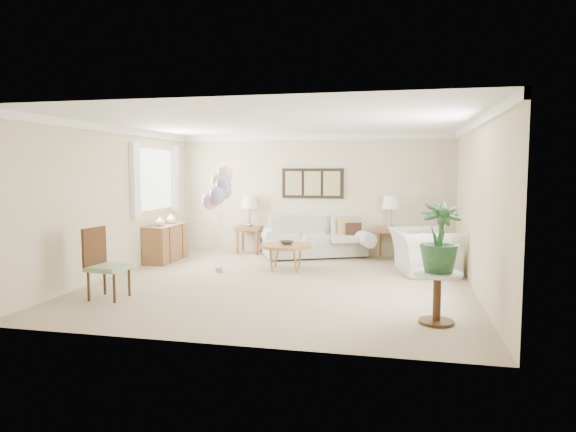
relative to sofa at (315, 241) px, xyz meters
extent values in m
plane|color=tan|center=(-0.11, -2.69, -0.34)|extent=(6.00, 6.00, 0.00)
cube|color=#C4B18B|center=(-0.11, 0.31, 0.96)|extent=(6.00, 0.04, 2.60)
cube|color=#C4B18B|center=(-0.11, -5.69, 0.96)|extent=(6.00, 0.04, 2.60)
cube|color=#C4B18B|center=(-3.11, -2.69, 0.96)|extent=(0.04, 6.00, 2.60)
cube|color=#C4B18B|center=(2.89, -2.69, 0.96)|extent=(0.04, 6.00, 2.60)
cube|color=white|center=(-0.11, -2.69, 2.25)|extent=(6.00, 6.00, 0.02)
cube|color=white|center=(-0.11, 0.28, 2.20)|extent=(6.00, 0.06, 0.12)
cube|color=white|center=(-3.08, -2.69, 2.20)|extent=(0.06, 6.00, 0.12)
cube|color=white|center=(2.86, -2.69, 2.20)|extent=(0.06, 6.00, 0.12)
cube|color=white|center=(-3.09, -1.19, 1.31)|extent=(0.04, 1.40, 1.20)
cube|color=white|center=(-3.05, -2.04, 1.31)|extent=(0.10, 0.22, 1.40)
cube|color=white|center=(-3.05, -0.34, 1.31)|extent=(0.10, 0.22, 1.40)
cube|color=black|center=(-0.11, 0.28, 1.21)|extent=(1.35, 0.04, 0.65)
cube|color=#8C8C59|center=(-0.53, 0.25, 1.21)|extent=(0.36, 0.02, 0.52)
cube|color=#8C8C59|center=(-0.11, 0.25, 1.21)|extent=(0.36, 0.02, 0.52)
cube|color=#8C8C59|center=(0.31, 0.25, 1.21)|extent=(0.36, 0.02, 0.52)
cube|color=silver|center=(-0.01, -0.06, -0.13)|extent=(2.28, 1.67, 0.35)
cube|color=silver|center=(-0.01, 0.26, 0.26)|extent=(2.00, 1.08, 0.53)
cylinder|color=silver|center=(-1.01, -0.06, 0.09)|extent=(0.64, 0.91, 0.31)
cylinder|color=silver|center=(1.00, -0.06, 0.09)|extent=(0.64, 0.91, 0.31)
cube|color=silver|center=(-0.61, -0.10, 0.08)|extent=(0.81, 0.87, 0.12)
cube|color=silver|center=(-0.01, -0.10, 0.08)|extent=(0.81, 0.87, 0.12)
cube|color=silver|center=(0.60, -0.10, 0.08)|extent=(0.81, 0.87, 0.12)
cube|color=#92C4D6|center=(-0.75, 0.06, 0.29)|extent=(0.36, 0.12, 0.36)
cube|color=tan|center=(0.67, 0.06, 0.29)|extent=(0.36, 0.12, 0.36)
cube|color=#311E15|center=(0.81, -0.01, 0.24)|extent=(0.33, 0.10, 0.33)
cube|color=silver|center=(-0.01, -0.06, -0.32)|extent=(1.92, 0.77, 0.04)
cube|color=brown|center=(-1.50, 0.12, 0.22)|extent=(0.55, 0.50, 0.08)
cube|color=brown|center=(-1.72, -0.08, -0.08)|extent=(0.05, 0.05, 0.52)
cube|color=brown|center=(-1.28, -0.08, -0.08)|extent=(0.05, 0.05, 0.52)
cube|color=brown|center=(-1.72, 0.32, -0.08)|extent=(0.05, 0.05, 0.52)
cube|color=brown|center=(-1.28, 0.32, -0.08)|extent=(0.05, 0.05, 0.52)
cube|color=brown|center=(1.56, 0.04, 0.27)|extent=(0.60, 0.54, 0.09)
cube|color=brown|center=(1.33, -0.18, -0.06)|extent=(0.05, 0.05, 0.56)
cube|color=brown|center=(1.80, -0.18, -0.06)|extent=(0.05, 0.05, 0.56)
cube|color=brown|center=(1.33, 0.26, -0.06)|extent=(0.05, 0.05, 0.56)
cube|color=brown|center=(1.80, 0.26, -0.06)|extent=(0.05, 0.05, 0.56)
cylinder|color=gray|center=(-1.50, 0.12, 0.29)|extent=(0.16, 0.16, 0.07)
cylinder|color=gray|center=(-1.50, 0.12, 0.49)|extent=(0.04, 0.04, 0.33)
cone|color=silver|center=(-1.50, 0.12, 0.79)|extent=(0.38, 0.38, 0.27)
cylinder|color=gray|center=(1.56, 0.04, 0.34)|extent=(0.15, 0.15, 0.07)
cylinder|color=gray|center=(1.56, 0.04, 0.54)|extent=(0.04, 0.04, 0.33)
cone|color=silver|center=(1.56, 0.04, 0.84)|extent=(0.37, 0.37, 0.26)
cylinder|color=olive|center=(-0.29, -1.59, 0.11)|extent=(0.94, 0.94, 0.05)
cylinder|color=olive|center=(-0.07, -1.36, -0.13)|extent=(0.04, 0.04, 0.42)
cylinder|color=olive|center=(-0.51, -1.36, -0.13)|extent=(0.04, 0.04, 0.42)
cylinder|color=olive|center=(-0.51, -1.81, -0.13)|extent=(0.04, 0.04, 0.42)
cylinder|color=olive|center=(-0.07, -1.81, -0.13)|extent=(0.04, 0.04, 0.42)
imported|color=#29241E|center=(-0.28, -1.58, 0.17)|extent=(0.34, 0.34, 0.06)
imported|color=silver|center=(2.18, -1.35, 0.06)|extent=(1.30, 1.42, 0.79)
cylinder|color=silver|center=(2.22, -4.41, 0.27)|extent=(0.58, 0.58, 0.04)
cylinder|color=#3E2211|center=(2.22, -4.41, -0.04)|extent=(0.10, 0.10, 0.58)
cylinder|color=#3E2211|center=(2.22, -4.41, -0.33)|extent=(0.43, 0.43, 0.01)
imported|color=#1C4921|center=(2.23, -4.42, 0.71)|extent=(0.57, 0.57, 0.84)
cube|color=gray|center=(-2.31, -4.19, 0.11)|extent=(0.55, 0.55, 0.07)
cylinder|color=#3E2211|center=(-2.51, -4.39, -0.13)|extent=(0.04, 0.04, 0.42)
cylinder|color=#3E2211|center=(-2.11, -4.39, -0.13)|extent=(0.04, 0.04, 0.42)
cylinder|color=#3E2211|center=(-2.51, -3.99, -0.13)|extent=(0.04, 0.04, 0.42)
cylinder|color=#3E2211|center=(-2.11, -3.99, -0.13)|extent=(0.04, 0.04, 0.42)
cube|color=#3E2211|center=(-2.53, -4.19, 0.41)|extent=(0.09, 0.48, 0.55)
cube|color=brown|center=(-2.87, -1.19, 0.03)|extent=(0.45, 1.20, 0.74)
cube|color=#3E2211|center=(-2.87, -1.49, 0.03)|extent=(0.46, 0.02, 0.70)
cube|color=#3E2211|center=(-2.87, -0.89, 0.03)|extent=(0.46, 0.02, 0.70)
imported|color=silver|center=(-2.85, -1.47, 0.50)|extent=(0.24, 0.24, 0.20)
imported|color=beige|center=(-2.85, -0.98, 0.51)|extent=(0.25, 0.25, 0.21)
cube|color=gray|center=(-1.43, -2.04, -0.30)|extent=(0.10, 0.10, 0.08)
ellipsoid|color=#FFA4D8|center=(-1.56, -2.10, 0.96)|extent=(0.28, 0.28, 0.33)
cylinder|color=silver|center=(-1.49, -2.07, 0.27)|extent=(0.01, 0.01, 1.05)
ellipsoid|color=#A38BC1|center=(-1.32, -2.04, 1.14)|extent=(0.28, 0.28, 0.33)
cylinder|color=silver|center=(-1.37, -2.04, 0.36)|extent=(0.01, 0.01, 1.23)
ellipsoid|color=#FEE76D|center=(-1.45, -1.93, 1.31)|extent=(0.28, 0.28, 0.33)
cylinder|color=silver|center=(-1.44, -1.98, 0.44)|extent=(0.01, 0.01, 1.40)
ellipsoid|color=#FFA4D8|center=(-1.32, -1.96, 1.42)|extent=(0.28, 0.28, 0.33)
cylinder|color=silver|center=(-1.37, -2.00, 0.50)|extent=(0.01, 0.01, 1.52)
ellipsoid|color=#A38BC1|center=(-1.39, -2.18, 1.05)|extent=(0.28, 0.28, 0.33)
cylinder|color=silver|center=(-1.41, -2.11, 0.32)|extent=(0.01, 0.01, 1.15)
ellipsoid|color=#A38BC1|center=(-1.31, -2.07, 1.25)|extent=(0.28, 0.28, 0.33)
cylinder|color=silver|center=(-1.37, -2.05, 0.41)|extent=(0.01, 0.01, 1.34)
camera|label=1|loc=(1.77, -10.71, 1.53)|focal=32.00mm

